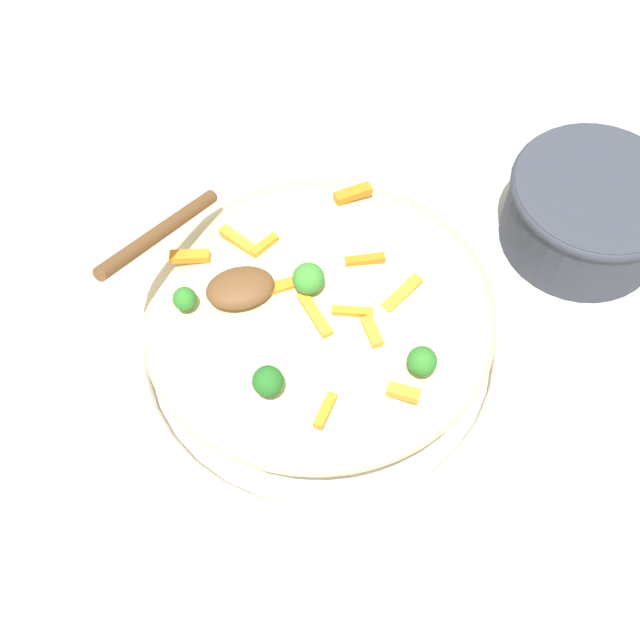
% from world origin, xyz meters
% --- Properties ---
extents(ground_plane, '(2.40, 2.40, 0.00)m').
position_xyz_m(ground_plane, '(0.00, 0.00, 0.00)').
color(ground_plane, beige).
extents(serving_bowl, '(0.35, 0.35, 0.04)m').
position_xyz_m(serving_bowl, '(0.00, 0.00, 0.02)').
color(serving_bowl, white).
rests_on(serving_bowl, ground_plane).
extents(pasta_mound, '(0.30, 0.29, 0.07)m').
position_xyz_m(pasta_mound, '(0.00, 0.00, 0.08)').
color(pasta_mound, beige).
rests_on(pasta_mound, serving_bowl).
extents(carrot_piece_0, '(0.02, 0.03, 0.01)m').
position_xyz_m(carrot_piece_0, '(-0.02, -0.10, 0.11)').
color(carrot_piece_0, orange).
rests_on(carrot_piece_0, pasta_mound).
extents(carrot_piece_1, '(0.03, 0.01, 0.01)m').
position_xyz_m(carrot_piece_1, '(0.04, 0.02, 0.11)').
color(carrot_piece_1, orange).
rests_on(carrot_piece_1, pasta_mound).
extents(carrot_piece_2, '(0.03, 0.02, 0.01)m').
position_xyz_m(carrot_piece_2, '(0.02, -0.03, 0.11)').
color(carrot_piece_2, orange).
rests_on(carrot_piece_2, pasta_mound).
extents(carrot_piece_3, '(0.01, 0.03, 0.01)m').
position_xyz_m(carrot_piece_3, '(0.03, -0.05, 0.11)').
color(carrot_piece_3, orange).
rests_on(carrot_piece_3, pasta_mound).
extents(carrot_piece_4, '(0.03, 0.02, 0.01)m').
position_xyz_m(carrot_piece_4, '(-0.10, 0.06, 0.11)').
color(carrot_piece_4, orange).
rests_on(carrot_piece_4, pasta_mound).
extents(carrot_piece_5, '(0.04, 0.03, 0.01)m').
position_xyz_m(carrot_piece_5, '(0.06, -0.02, 0.11)').
color(carrot_piece_5, orange).
rests_on(carrot_piece_5, pasta_mound).
extents(carrot_piece_6, '(0.03, 0.02, 0.01)m').
position_xyz_m(carrot_piece_6, '(0.04, -0.10, 0.11)').
color(carrot_piece_6, orange).
rests_on(carrot_piece_6, pasta_mound).
extents(carrot_piece_7, '(0.03, 0.01, 0.01)m').
position_xyz_m(carrot_piece_7, '(0.06, 0.10, 0.11)').
color(carrot_piece_7, orange).
rests_on(carrot_piece_7, pasta_mound).
extents(carrot_piece_8, '(0.02, 0.04, 0.01)m').
position_xyz_m(carrot_piece_8, '(-0.01, -0.02, 0.11)').
color(carrot_piece_8, orange).
rests_on(carrot_piece_8, pasta_mound).
extents(carrot_piece_9, '(0.01, 0.02, 0.01)m').
position_xyz_m(carrot_piece_9, '(-0.07, 0.02, 0.11)').
color(carrot_piece_9, orange).
rests_on(carrot_piece_9, pasta_mound).
extents(carrot_piece_10, '(0.03, 0.04, 0.01)m').
position_xyz_m(carrot_piece_10, '(-0.05, 0.07, 0.11)').
color(carrot_piece_10, orange).
rests_on(carrot_piece_10, pasta_mound).
extents(carrot_piece_11, '(0.04, 0.01, 0.01)m').
position_xyz_m(carrot_piece_11, '(-0.03, 0.01, 0.11)').
color(carrot_piece_11, orange).
rests_on(carrot_piece_11, pasta_mound).
extents(carrot_piece_12, '(0.03, 0.02, 0.01)m').
position_xyz_m(carrot_piece_12, '(-0.03, 0.06, 0.11)').
color(carrot_piece_12, orange).
rests_on(carrot_piece_12, pasta_mound).
extents(broccoli_floret_0, '(0.02, 0.02, 0.03)m').
position_xyz_m(broccoli_floret_0, '(0.06, -0.08, 0.12)').
color(broccoli_floret_0, '#296820').
rests_on(broccoli_floret_0, pasta_mound).
extents(broccoli_floret_1, '(0.03, 0.03, 0.03)m').
position_xyz_m(broccoli_floret_1, '(-0.01, 0.01, 0.13)').
color(broccoli_floret_1, '#377928').
rests_on(broccoli_floret_1, pasta_mound).
extents(broccoli_floret_2, '(0.02, 0.02, 0.03)m').
position_xyz_m(broccoli_floret_2, '(-0.06, -0.07, 0.12)').
color(broccoli_floret_2, '#205B1C').
rests_on(broccoli_floret_2, pasta_mound).
extents(broccoli_floret_3, '(0.02, 0.02, 0.02)m').
position_xyz_m(broccoli_floret_3, '(-0.11, 0.02, 0.12)').
color(broccoli_floret_3, '#296820').
rests_on(broccoli_floret_3, pasta_mound).
extents(serving_spoon, '(0.13, 0.13, 0.08)m').
position_xyz_m(serving_spoon, '(-0.08, 0.03, 0.13)').
color(serving_spoon, brown).
rests_on(serving_spoon, pasta_mound).
extents(companion_bowl, '(0.17, 0.17, 0.08)m').
position_xyz_m(companion_bowl, '(0.29, 0.07, 0.05)').
color(companion_bowl, '#333842').
rests_on(companion_bowl, ground_plane).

